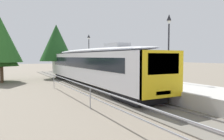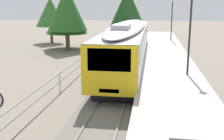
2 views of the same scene
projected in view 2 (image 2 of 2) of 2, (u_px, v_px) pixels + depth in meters
ground_plane at (70, 88)px, 17.51m from camera, size 160.00×160.00×0.00m
track_rails at (117, 90)px, 17.08m from camera, size 3.20×60.00×0.14m
commuter_train at (128, 41)px, 23.33m from camera, size 2.82×20.65×3.74m
station_platform at (172, 86)px, 16.53m from camera, size 3.90×60.00×0.90m
platform_lamp_mid_platform at (191, 13)px, 16.47m from camera, size 0.34×0.34×5.35m
platform_lamp_far_end at (172, 9)px, 33.04m from camera, size 0.34×0.34×5.35m
tree_behind_carpark at (50, 12)px, 37.69m from camera, size 4.03×4.03×6.13m
tree_behind_station_far at (66, 17)px, 32.81m from camera, size 4.94×4.94×5.80m
tree_distant_left at (67, 8)px, 31.18m from camera, size 4.48×4.48×7.27m
tree_distant_centre at (127, 8)px, 32.32m from camera, size 4.42×4.42×7.17m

